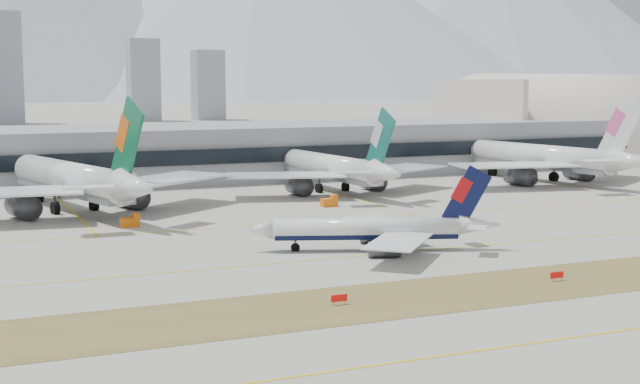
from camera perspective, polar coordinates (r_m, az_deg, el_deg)
name	(u,v)px	position (r m, az deg, el deg)	size (l,w,h in m)	color
ground	(363,249)	(148.36, 2.75, -3.68)	(3000.00, 3000.00, 0.00)	gray
apron_markings	(576,334)	(103.93, 16.06, -8.71)	(360.00, 122.22, 0.06)	brown
taxiing_airliner	(376,230)	(146.97, 3.58, -2.43)	(40.89, 34.65, 14.24)	white
widebody_eva	(76,181)	(194.14, -15.34, 0.66)	(68.45, 68.35, 25.22)	white
widebody_cathay	(334,169)	(221.61, 0.93, 1.48)	(61.80, 60.66, 22.10)	white
widebody_china_air	(547,159)	(250.79, 14.33, 2.07)	(67.40, 66.73, 24.38)	white
terminal	(185,152)	(254.73, -8.65, 2.52)	(280.00, 43.10, 15.00)	gray
hangar	(577,155)	(345.32, 16.11, 2.31)	(91.00, 60.00, 60.00)	beige
hold_sign_left	(339,298)	(112.03, 1.24, -6.81)	(2.20, 0.15, 1.35)	red
hold_sign_right	(557,275)	(129.20, 14.92, -5.16)	(2.20, 0.15, 1.35)	red
gse_b	(131,221)	(174.08, -12.02, -1.86)	(3.55, 2.00, 2.60)	orange
gse_c	(330,202)	(197.45, 0.64, -0.63)	(3.55, 2.00, 2.60)	orange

